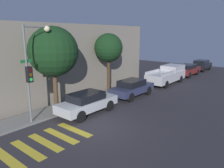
% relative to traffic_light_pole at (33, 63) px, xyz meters
% --- Properties ---
extents(ground_plane, '(60.00, 60.00, 0.00)m').
position_rel_traffic_light_pole_xyz_m(ground_plane, '(1.66, -3.37, -3.66)').
color(ground_plane, '#2D2B30').
extents(sidewalk, '(26.00, 1.91, 0.14)m').
position_rel_traffic_light_pole_xyz_m(sidewalk, '(1.66, 0.78, -3.59)').
color(sidewalk, slate).
rests_on(sidewalk, ground).
extents(building_row, '(26.00, 6.00, 6.09)m').
position_rel_traffic_light_pole_xyz_m(building_row, '(1.66, 5.14, -0.61)').
color(building_row, gray).
rests_on(building_row, ground).
extents(crosswalk, '(4.25, 2.60, 0.00)m').
position_rel_traffic_light_pole_xyz_m(crosswalk, '(-1.17, -2.57, -3.65)').
color(crosswalk, gold).
rests_on(crosswalk, ground).
extents(traffic_light_pole, '(2.03, 0.56, 5.84)m').
position_rel_traffic_light_pole_xyz_m(traffic_light_pole, '(0.00, 0.00, 0.00)').
color(traffic_light_pole, slate).
rests_on(traffic_light_pole, ground).
extents(sedan_near_corner, '(4.37, 1.77, 1.48)m').
position_rel_traffic_light_pole_xyz_m(sedan_near_corner, '(3.01, -1.27, -2.86)').
color(sedan_near_corner, '#B7BABF').
rests_on(sedan_near_corner, ground).
extents(sedan_middle, '(4.36, 1.78, 1.48)m').
position_rel_traffic_light_pole_xyz_m(sedan_middle, '(8.33, -1.27, -2.86)').
color(sedan_middle, '#2D3351').
rests_on(sedan_middle, ground).
extents(pickup_truck, '(5.71, 2.01, 1.87)m').
position_rel_traffic_light_pole_xyz_m(pickup_truck, '(15.01, -1.27, -2.68)').
color(pickup_truck, '#BCBCC1').
rests_on(pickup_truck, ground).
extents(sedan_far_end, '(4.57, 1.85, 1.48)m').
position_rel_traffic_light_pole_xyz_m(sedan_far_end, '(20.76, -1.27, -2.85)').
color(sedan_far_end, maroon).
rests_on(sedan_far_end, ground).
extents(sedan_tail_of_row, '(4.38, 1.83, 1.54)m').
position_rel_traffic_light_pole_xyz_m(sedan_tail_of_row, '(26.13, -1.27, -2.83)').
color(sedan_tail_of_row, black).
rests_on(sedan_tail_of_row, ground).
extents(tree_near_corner, '(3.39, 3.39, 5.83)m').
position_rel_traffic_light_pole_xyz_m(tree_near_corner, '(2.15, 0.99, 0.46)').
color(tree_near_corner, '#4C3823').
rests_on(tree_near_corner, ground).
extents(tree_midblock, '(2.49, 2.49, 5.36)m').
position_rel_traffic_light_pole_xyz_m(tree_midblock, '(7.87, 0.99, 0.41)').
color(tree_midblock, '#42301E').
rests_on(tree_midblock, ground).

